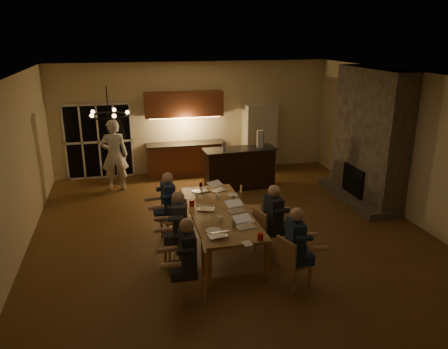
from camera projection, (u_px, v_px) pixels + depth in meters
The scene contains 44 objects.
floor at pixel (232, 234), 9.00m from camera, with size 9.00×9.00×0.00m, color brown.
back_wall at pixel (193, 118), 12.68m from camera, with size 8.00×0.04×3.20m, color beige.
left_wall at pixel (9, 175), 7.61m from camera, with size 0.04×9.00×3.20m, color beige.
right_wall at pixel (413, 148), 9.39m from camera, with size 0.04×9.00×3.20m, color beige.
ceiling at pixel (233, 75), 8.00m from camera, with size 8.00×9.00×0.04m, color white.
french_doors at pixel (99, 142), 12.20m from camera, with size 1.86×0.08×2.10m, color black.
fireplace at pixel (369, 136), 10.43m from camera, with size 0.58×2.50×3.20m, color #655E4F.
kitchenette at pixel (185, 134), 12.44m from camera, with size 2.24×0.68×2.40m, color brown, non-canonical shape.
refrigerator at pixel (259, 137), 12.94m from camera, with size 0.90×0.68×2.00m, color beige.
dining_table at pixel (220, 229), 8.39m from camera, with size 1.10×2.88×0.75m, color #A77443.
bar_island at pixel (239, 168), 11.55m from camera, with size 1.91×0.68×1.08m, color black.
chair_left_near at pixel (191, 273), 6.71m from camera, with size 0.44×0.44×0.89m, color #B07D58, non-canonical shape.
chair_left_mid at pixel (177, 243), 7.67m from camera, with size 0.44×0.44×0.89m, color #B07D58, non-canonical shape.
chair_left_far at pixel (173, 218), 8.68m from camera, with size 0.44×0.44×0.89m, color #B07D58, non-canonical shape.
chair_right_near at pixel (295, 262), 7.03m from camera, with size 0.44×0.44×0.89m, color #B07D58, non-canonical shape.
chair_right_mid at pixel (269, 231), 8.12m from camera, with size 0.44×0.44×0.89m, color #B07D58, non-canonical shape.
chair_right_far at pixel (250, 208), 9.17m from camera, with size 0.44×0.44×0.89m, color #B07D58, non-canonical shape.
person_left_near at pixel (188, 260), 6.59m from camera, with size 0.60×0.60×1.38m, color #22232C, non-canonical shape.
person_right_near at pixel (295, 248), 6.97m from camera, with size 0.60×0.60×1.38m, color #1D2E4A, non-canonical shape.
person_left_mid at pixel (179, 228), 7.69m from camera, with size 0.60×0.60×1.38m, color #32383C, non-canonical shape.
person_right_mid at pixel (273, 221), 7.98m from camera, with size 0.60×0.60×1.38m, color #22232C, non-canonical shape.
person_left_far at pixel (169, 206), 8.67m from camera, with size 0.60×0.60×1.38m, color #1D2E4A, non-canonical shape.
standing_person at pixel (114, 155), 11.29m from camera, with size 0.69×0.45×1.88m, color silver.
chandelier at pixel (108, 116), 6.71m from camera, with size 0.61×0.61×0.03m, color black.
laptop_a at pixel (218, 230), 7.21m from camera, with size 0.32×0.28×0.23m, color silver, non-canonical shape.
laptop_b at pixel (245, 221), 7.53m from camera, with size 0.32×0.28×0.23m, color silver, non-canonical shape.
laptop_c at pixel (206, 204), 8.30m from camera, with size 0.32×0.28×0.23m, color silver, non-canonical shape.
laptop_d at pixel (236, 206), 8.21m from camera, with size 0.32×0.28×0.23m, color silver, non-canonical shape.
laptop_e at pixel (200, 186), 9.25m from camera, with size 0.32×0.28×0.23m, color silver, non-canonical shape.
laptop_f at pixel (218, 186), 9.28m from camera, with size 0.32×0.28×0.23m, color silver, non-canonical shape.
mug_front at pixel (220, 219), 7.78m from camera, with size 0.09×0.09×0.10m, color white.
mug_mid at pixel (218, 197), 8.82m from camera, with size 0.07×0.07×0.10m, color white.
mug_back at pixel (197, 195), 8.92m from camera, with size 0.07×0.07×0.10m, color white.
redcup_near at pixel (260, 237), 7.08m from camera, with size 0.09×0.09×0.12m, color red.
redcup_mid at pixel (192, 203), 8.48m from camera, with size 0.09×0.09×0.12m, color red.
can_silver at pixel (234, 224), 7.57m from camera, with size 0.06×0.06×0.12m, color #B2B2B7.
can_cola at pixel (201, 185), 9.49m from camera, with size 0.07×0.07×0.12m, color #3F0F0C.
can_right at pixel (233, 199), 8.68m from camera, with size 0.07×0.07×0.12m, color #B2B2B7.
plate_near at pixel (248, 221), 7.79m from camera, with size 0.24×0.24×0.02m, color white.
plate_left at pixel (213, 231), 7.42m from camera, with size 0.27×0.27×0.02m, color white.
plate_far at pixel (232, 195), 9.04m from camera, with size 0.24×0.24×0.02m, color white.
notepad at pixel (247, 244), 6.97m from camera, with size 0.14×0.19×0.01m, color white.
bar_bottle at pixel (224, 146), 11.20m from camera, with size 0.08×0.08×0.24m, color #99999E.
bar_blender at pixel (260, 139), 11.44m from camera, with size 0.15×0.15×0.46m, color silver.
Camera 1 is at (-2.06, -7.90, 3.97)m, focal length 35.00 mm.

